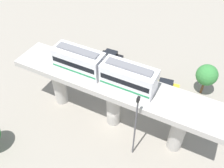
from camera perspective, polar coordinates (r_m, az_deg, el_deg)
ground_plane at (r=36.11m, az=0.29°, el=-8.72°), size 120.00×120.00×0.00m
viaduct at (r=31.56m, az=0.33°, el=-2.08°), size 5.20×28.00×8.00m
train at (r=29.66m, az=-2.21°, el=3.62°), size 2.64×13.55×3.24m
parked_car_black at (r=46.05m, az=-0.18°, el=6.51°), size 1.99×4.28×1.76m
parked_car_yellow at (r=40.86m, az=12.56°, el=-0.59°), size 2.39×4.42×1.76m
tree_near_viaduct at (r=40.01m, az=21.42°, el=1.97°), size 3.34×3.34×5.57m
signal_post at (r=28.51m, az=5.52°, el=-9.71°), size 0.44×0.28×10.60m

